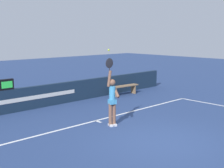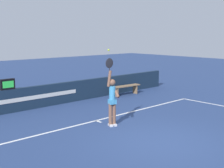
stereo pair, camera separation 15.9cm
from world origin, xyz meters
name	(u,v)px [view 1 (the left image)]	position (x,y,z in m)	size (l,w,h in m)	color
ground_plane	(161,141)	(0.00, 0.00, 0.00)	(60.00, 60.00, 0.00)	navy
court_lines	(153,139)	(0.00, 0.28, 0.00)	(11.37, 5.55, 0.00)	white
back_wall	(48,95)	(0.00, 6.22, 0.48)	(15.12, 0.20, 0.97)	#172A3F
speed_display	(6,85)	(-1.91, 6.22, 1.18)	(0.58, 0.16, 0.43)	black
tennis_player	(112,98)	(0.02, 2.13, 0.98)	(0.46, 0.45, 2.38)	brown
tennis_ball	(109,50)	(-0.20, 2.05, 2.64)	(0.07, 0.07, 0.07)	#C4E232
courtside_bench_near	(124,88)	(4.19, 5.61, 0.39)	(1.74, 0.50, 0.50)	#91704E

